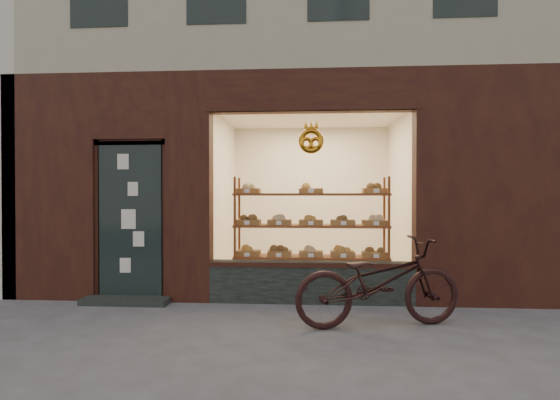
{
  "coord_description": "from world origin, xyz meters",
  "views": [
    {
      "loc": [
        0.44,
        -3.71,
        1.45
      ],
      "look_at": [
        0.04,
        2.0,
        1.38
      ],
      "focal_mm": 28.0,
      "sensor_mm": 36.0,
      "label": 1
    }
  ],
  "objects": [
    {
      "name": "display_shelf",
      "position": [
        0.45,
        2.55,
        0.84
      ],
      "size": [
        2.2,
        0.45,
        1.7
      ],
      "color": "brown",
      "rests_on": "ground"
    },
    {
      "name": "ground",
      "position": [
        0.0,
        0.0,
        0.0
      ],
      "size": [
        90.0,
        90.0,
        0.0
      ],
      "primitive_type": "plane",
      "color": "#474747"
    },
    {
      "name": "bicycle",
      "position": [
        1.19,
        1.12,
        0.49
      ],
      "size": [
        1.96,
        1.05,
        0.98
      ],
      "primitive_type": "imported",
      "rotation": [
        0.0,
        0.0,
        1.8
      ],
      "color": "black",
      "rests_on": "ground"
    }
  ]
}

